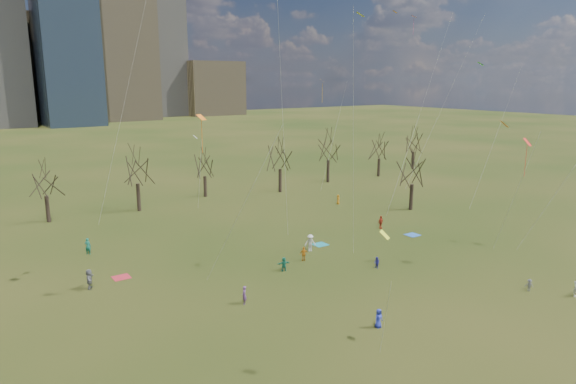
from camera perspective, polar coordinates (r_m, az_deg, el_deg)
ground at (r=47.68m, az=8.36°, el=-10.83°), size 500.00×500.00×0.00m
downtown_skyline at (r=244.88m, az=-29.12°, el=15.66°), size 212.50×78.00×118.00m
bare_tree_row at (r=76.36m, az=-10.87°, el=2.69°), size 113.04×29.80×9.50m
blanket_teal at (r=59.77m, az=3.60°, el=-5.84°), size 1.60×1.50×0.03m
blanket_navy at (r=65.06m, az=13.67°, el=-4.65°), size 1.60×1.50×0.03m
blanket_crimson at (r=52.70m, az=-18.03°, el=-9.01°), size 1.60×1.50×0.03m
person_0 at (r=41.14m, az=10.04°, el=-13.66°), size 0.78×0.54×1.52m
person_1 at (r=52.38m, az=29.33°, el=-9.35°), size 0.61×0.53×1.42m
person_3 at (r=51.80m, az=25.22°, el=-9.33°), size 0.80×0.82×1.13m
person_4 at (r=54.30m, az=1.78°, el=-6.89°), size 0.97×0.69×1.53m
person_5 at (r=51.56m, az=-0.46°, el=-8.02°), size 1.38×0.67×1.43m
person_7 at (r=44.56m, az=-4.89°, el=-11.34°), size 0.58×0.68×1.58m
person_8 at (r=53.02m, az=9.84°, el=-7.75°), size 0.47×0.59×1.19m
person_9 at (r=57.29m, az=2.49°, el=-5.65°), size 1.42×1.20×1.91m
person_10 at (r=66.79m, az=10.27°, el=-3.32°), size 1.04×0.58×1.67m
person_11 at (r=50.68m, az=-21.21°, el=-9.00°), size 1.13×1.82×1.87m
person_12 at (r=78.88m, az=5.59°, el=-0.82°), size 0.75×0.86×1.48m
person_13 at (r=60.28m, az=-21.35°, el=-5.63°), size 0.80×0.77×1.85m
kites_airborne at (r=56.05m, az=4.04°, el=7.24°), size 70.95×47.78×30.36m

